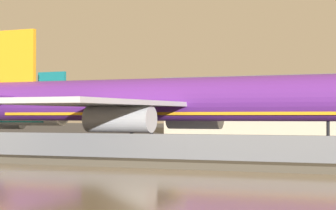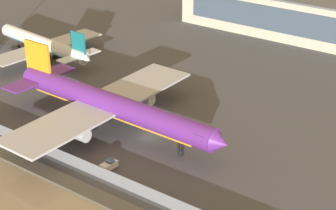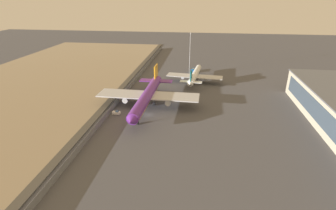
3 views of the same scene
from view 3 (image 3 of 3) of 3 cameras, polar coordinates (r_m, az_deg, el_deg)
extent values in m
plane|color=#4C4C51|center=(108.96, -4.42, -2.13)|extent=(500.00, 500.00, 0.00)
cube|color=#474238|center=(114.67, -14.50, -1.37)|extent=(320.00, 3.00, 0.50)
cube|color=slate|center=(112.74, -12.42, -1.09)|extent=(280.00, 0.08, 2.30)
cylinder|color=slate|center=(202.92, -3.21, 10.23)|extent=(0.10, 0.10, 2.30)
cylinder|color=slate|center=(112.74, -12.42, -1.09)|extent=(0.10, 0.10, 2.30)
cylinder|color=#602889|center=(113.75, -4.60, 2.00)|extent=(46.75, 5.35, 4.50)
cone|color=#602889|center=(92.04, -8.03, -3.47)|extent=(3.00, 4.33, 4.28)
cone|color=#602889|center=(136.43, -2.27, 5.69)|extent=(3.00, 4.10, 4.05)
cube|color=#232D3D|center=(94.46, -7.52, -2.33)|extent=(2.54, 3.87, 1.35)
cube|color=orange|center=(114.20, -4.58, 1.42)|extent=(39.73, 4.32, 0.81)
cube|color=#B7BABF|center=(114.18, 1.16, 1.86)|extent=(10.67, 22.59, 0.45)
cube|color=#B7BABF|center=(118.98, -9.60, 2.42)|extent=(10.67, 22.59, 0.45)
cylinder|color=#B7BABF|center=(113.66, 0.17, 0.97)|extent=(6.58, 2.59, 2.48)
cylinder|color=#B7BABF|center=(117.73, -8.93, 1.48)|extent=(6.58, 2.59, 2.48)
cube|color=orange|center=(131.34, -2.64, 7.04)|extent=(7.01, 0.67, 7.65)
cube|color=#602889|center=(131.84, -0.84, 5.23)|extent=(4.82, 8.30, 0.36)
cube|color=#602889|center=(133.39, -4.34, 5.38)|extent=(4.82, 8.30, 0.36)
cylinder|color=black|center=(100.69, -6.62, -3.22)|extent=(0.32, 0.32, 2.63)
cylinder|color=black|center=(101.28, -6.58, -3.88)|extent=(1.27, 0.52, 1.26)
cylinder|color=black|center=(117.53, -3.06, 0.89)|extent=(0.36, 0.36, 2.63)
cylinder|color=black|center=(118.04, -3.05, 0.30)|extent=(1.47, 1.04, 1.45)
cylinder|color=black|center=(118.54, -5.30, 1.02)|extent=(0.36, 0.36, 2.63)
cylinder|color=black|center=(119.04, -5.28, 0.43)|extent=(1.47, 1.04, 1.45)
cylinder|color=white|center=(149.85, 5.88, 6.61)|extent=(32.56, 6.72, 3.31)
cone|color=white|center=(166.20, 6.74, 8.23)|extent=(2.47, 3.36, 3.15)
cone|color=white|center=(133.69, 4.81, 4.60)|extent=(2.46, 3.19, 2.98)
cube|color=#232D3D|center=(163.97, 6.64, 8.18)|extent=(2.11, 2.99, 0.99)
cube|color=#14707A|center=(150.11, 5.86, 6.28)|extent=(27.66, 5.55, 0.60)
cube|color=#B7BABF|center=(149.63, 2.82, 6.51)|extent=(8.73, 16.22, 0.33)
cube|color=#B7BABF|center=(147.62, 8.78, 6.04)|extent=(8.73, 16.22, 0.33)
cylinder|color=#B7BABF|center=(150.64, 3.35, 6.19)|extent=(4.70, 2.29, 1.82)
cylinder|color=#B7BABF|center=(148.97, 8.31, 5.79)|extent=(4.70, 2.29, 1.82)
cube|color=#14707A|center=(135.38, 5.05, 6.30)|extent=(4.87, 0.91, 5.63)
cube|color=white|center=(136.72, 3.82, 5.16)|extent=(3.82, 6.01, 0.26)
cube|color=white|center=(135.92, 6.20, 4.97)|extent=(3.82, 6.01, 0.26)
cylinder|color=black|center=(161.38, 6.43, 6.82)|extent=(0.23, 0.23, 1.94)
cylinder|color=black|center=(161.65, 6.41, 6.49)|extent=(0.96, 0.46, 0.93)
cylinder|color=black|center=(148.70, 5.04, 5.45)|extent=(0.26, 0.26, 1.94)
cylinder|color=black|center=(149.00, 5.03, 5.10)|extent=(1.14, 0.85, 1.07)
cylinder|color=black|center=(148.25, 6.37, 5.34)|extent=(0.26, 0.26, 1.94)
cylinder|color=black|center=(148.55, 6.36, 4.99)|extent=(1.14, 0.85, 1.07)
cube|color=white|center=(110.71, -11.19, -1.68)|extent=(1.82, 3.30, 1.11)
cube|color=#283847|center=(110.23, -11.03, -1.31)|extent=(1.36, 1.21, 0.50)
cylinder|color=black|center=(111.08, -10.57, -1.76)|extent=(0.27, 0.71, 0.70)
cylinder|color=black|center=(109.95, -10.83, -2.05)|extent=(0.27, 0.71, 0.70)
cylinder|color=black|center=(111.81, -11.51, -1.67)|extent=(0.27, 0.71, 0.70)
cylinder|color=black|center=(110.68, -11.78, -1.96)|extent=(0.27, 0.71, 0.70)
cube|color=#19519E|center=(169.18, 5.58, 7.56)|extent=(5.56, 3.31, 2.07)
cube|color=#283847|center=(167.39, 5.40, 7.54)|extent=(1.60, 2.22, 0.83)
cube|color=orange|center=(168.88, 5.59, 7.93)|extent=(0.74, 1.14, 0.16)
cylinder|color=black|center=(167.67, 5.71, 7.11)|extent=(0.87, 0.42, 0.84)
cylinder|color=black|center=(168.17, 5.10, 7.19)|extent=(0.87, 0.42, 0.84)
cylinder|color=black|center=(170.65, 6.03, 7.39)|extent=(0.87, 0.42, 0.84)
cylinder|color=black|center=(171.15, 5.42, 7.46)|extent=(0.87, 0.42, 0.84)
cube|color=#3D4C5B|center=(99.70, 32.24, -4.37)|extent=(95.20, 0.16, 6.93)
cylinder|color=#93969B|center=(161.54, 4.78, 11.03)|extent=(0.36, 0.36, 25.43)
cube|color=#93969B|center=(159.40, 4.93, 15.41)|extent=(3.20, 0.24, 0.24)
cube|color=silver|center=(160.63, 4.95, 15.36)|extent=(0.60, 0.40, 0.44)
cube|color=silver|center=(158.26, 4.91, 15.25)|extent=(0.60, 0.40, 0.44)
camera|label=1|loc=(123.39, -37.57, -2.14)|focal=70.00mm
camera|label=2|loc=(102.98, -63.99, 14.46)|focal=60.00mm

